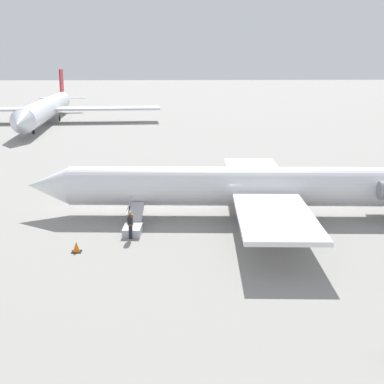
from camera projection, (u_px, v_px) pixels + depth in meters
The scene contains 6 objects.
ground_plane at pixel (244, 215), 37.36m from camera, with size 600.00×600.00×0.00m, color gray.
airplane_main at pixel (259, 186), 36.84m from camera, with size 30.85×23.33×7.06m.
airplane_far_left at pixel (47, 108), 93.66m from camera, with size 39.80×51.36×9.08m.
boarding_stairs at pixel (133, 226), 33.63m from camera, with size 1.28×4.08×1.74m.
passenger at pixel (130, 223), 32.21m from camera, with size 0.36×0.55×1.74m.
traffic_cone_near_stairs at pixel (76, 247), 30.09m from camera, with size 0.55×0.55×0.60m.
Camera 1 is at (5.48, 35.69, 10.39)m, focal length 50.00 mm.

